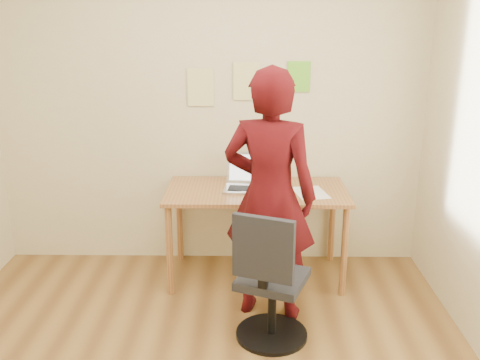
{
  "coord_description": "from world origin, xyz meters",
  "views": [
    {
      "loc": [
        0.31,
        -2.56,
        2.03
      ],
      "look_at": [
        0.26,
        0.95,
        0.95
      ],
      "focal_mm": 40.0,
      "sensor_mm": 36.0,
      "label": 1
    }
  ],
  "objects_px": {
    "phone": "(290,198)",
    "office_chair": "(270,287)",
    "laptop": "(248,182)",
    "person": "(270,196)",
    "desk": "(257,200)"
  },
  "relations": [
    {
      "from": "phone",
      "to": "office_chair",
      "type": "height_order",
      "value": "office_chair"
    },
    {
      "from": "phone",
      "to": "laptop",
      "type": "bearing_deg",
      "value": 139.39
    },
    {
      "from": "laptop",
      "to": "phone",
      "type": "xyz_separation_m",
      "value": [
        0.31,
        -0.25,
        -0.05
      ]
    },
    {
      "from": "phone",
      "to": "person",
      "type": "bearing_deg",
      "value": -119.11
    },
    {
      "from": "laptop",
      "to": "person",
      "type": "bearing_deg",
      "value": -70.27
    },
    {
      "from": "desk",
      "to": "office_chair",
      "type": "height_order",
      "value": "office_chair"
    },
    {
      "from": "desk",
      "to": "phone",
      "type": "xyz_separation_m",
      "value": [
        0.25,
        -0.21,
        0.09
      ]
    },
    {
      "from": "office_chair",
      "to": "phone",
      "type": "bearing_deg",
      "value": 97.16
    },
    {
      "from": "desk",
      "to": "person",
      "type": "xyz_separation_m",
      "value": [
        0.08,
        -0.54,
        0.22
      ]
    },
    {
      "from": "phone",
      "to": "office_chair",
      "type": "relative_size",
      "value": 0.15
    },
    {
      "from": "person",
      "to": "phone",
      "type": "bearing_deg",
      "value": -101.75
    },
    {
      "from": "desk",
      "to": "laptop",
      "type": "distance_m",
      "value": 0.16
    },
    {
      "from": "phone",
      "to": "office_chair",
      "type": "bearing_deg",
      "value": -106.35
    },
    {
      "from": "laptop",
      "to": "phone",
      "type": "height_order",
      "value": "laptop"
    },
    {
      "from": "laptop",
      "to": "desk",
      "type": "bearing_deg",
      "value": -23.71
    }
  ]
}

